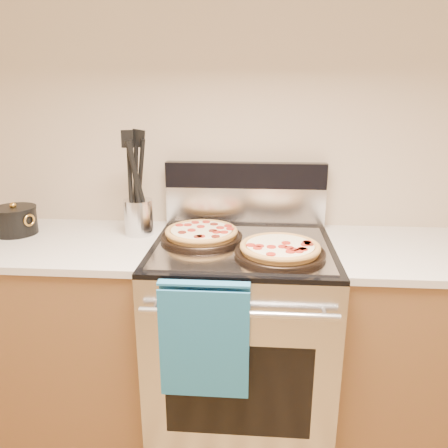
# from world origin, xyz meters

# --- Properties ---
(wall_back) EXTENTS (4.00, 0.00, 4.00)m
(wall_back) POSITION_xyz_m (0.00, 2.00, 1.35)
(wall_back) COLOR tan
(wall_back) RESTS_ON ground
(range_body) EXTENTS (0.76, 0.68, 0.90)m
(range_body) POSITION_xyz_m (0.00, 1.65, 0.45)
(range_body) COLOR #B7B7BC
(range_body) RESTS_ON ground
(oven_window) EXTENTS (0.56, 0.01, 0.40)m
(oven_window) POSITION_xyz_m (0.00, 1.31, 0.45)
(oven_window) COLOR black
(oven_window) RESTS_ON range_body
(cooktop) EXTENTS (0.76, 0.68, 0.02)m
(cooktop) POSITION_xyz_m (0.00, 1.65, 0.91)
(cooktop) COLOR black
(cooktop) RESTS_ON range_body
(backsplash_lower) EXTENTS (0.76, 0.06, 0.18)m
(backsplash_lower) POSITION_xyz_m (0.00, 1.96, 1.01)
(backsplash_lower) COLOR silver
(backsplash_lower) RESTS_ON cooktop
(backsplash_upper) EXTENTS (0.76, 0.06, 0.12)m
(backsplash_upper) POSITION_xyz_m (0.00, 1.96, 1.16)
(backsplash_upper) COLOR black
(backsplash_upper) RESTS_ON backsplash_lower
(oven_handle) EXTENTS (0.70, 0.03, 0.03)m
(oven_handle) POSITION_xyz_m (0.00, 1.27, 0.80)
(oven_handle) COLOR silver
(oven_handle) RESTS_ON range_body
(dish_towel) EXTENTS (0.32, 0.05, 0.42)m
(dish_towel) POSITION_xyz_m (-0.12, 1.27, 0.70)
(dish_towel) COLOR #1C618F
(dish_towel) RESTS_ON oven_handle
(foil_sheet) EXTENTS (0.70, 0.55, 0.01)m
(foil_sheet) POSITION_xyz_m (0.00, 1.62, 0.92)
(foil_sheet) COLOR gray
(foil_sheet) RESTS_ON cooktop
(cabinet_left) EXTENTS (1.00, 0.62, 0.88)m
(cabinet_left) POSITION_xyz_m (-0.88, 1.68, 0.44)
(cabinet_left) COLOR brown
(cabinet_left) RESTS_ON ground
(countertop_left) EXTENTS (1.02, 0.64, 0.03)m
(countertop_left) POSITION_xyz_m (-0.88, 1.68, 0.90)
(countertop_left) COLOR beige
(countertop_left) RESTS_ON cabinet_left
(cabinet_right) EXTENTS (1.00, 0.62, 0.88)m
(cabinet_right) POSITION_xyz_m (0.88, 1.68, 0.44)
(cabinet_right) COLOR brown
(cabinet_right) RESTS_ON ground
(pepperoni_pizza_back) EXTENTS (0.39, 0.39, 0.05)m
(pepperoni_pizza_back) POSITION_xyz_m (-0.18, 1.70, 0.95)
(pepperoni_pizza_back) COLOR #A87833
(pepperoni_pizza_back) RESTS_ON foil_sheet
(pepperoni_pizza_front) EXTENTS (0.40, 0.40, 0.05)m
(pepperoni_pizza_front) POSITION_xyz_m (0.15, 1.53, 0.95)
(pepperoni_pizza_front) COLOR #A87833
(pepperoni_pizza_front) RESTS_ON foil_sheet
(utensil_crock) EXTENTS (0.14, 0.14, 0.16)m
(utensil_crock) POSITION_xyz_m (-0.48, 1.79, 0.99)
(utensil_crock) COLOR silver
(utensil_crock) RESTS_ON countertop_left
(saucepan) EXTENTS (0.25, 0.25, 0.12)m
(saucepan) POSITION_xyz_m (-1.05, 1.75, 0.97)
(saucepan) COLOR black
(saucepan) RESTS_ON countertop_left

